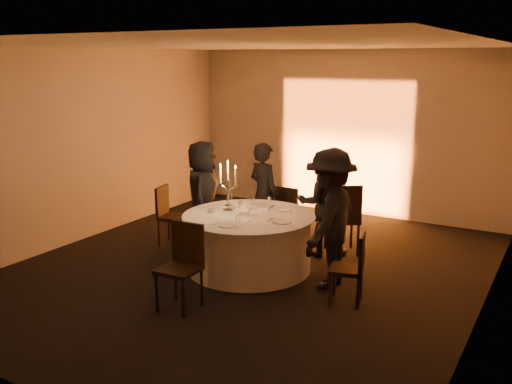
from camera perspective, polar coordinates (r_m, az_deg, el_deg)
The scene contains 32 objects.
floor at distance 7.94m, azimuth -0.72°, elevation -7.69°, with size 7.00×7.00×0.00m, color black.
ceiling at distance 7.42m, azimuth -0.79°, elevation 14.51°, with size 7.00×7.00×0.00m, color silver.
wall_back at distance 10.67m, azimuth 8.86°, elevation 5.88°, with size 7.00×7.00×0.00m, color beige.
wall_front at distance 4.93m, azimuth -21.87°, elevation -3.44°, with size 7.00×7.00×0.00m, color beige.
wall_left at distance 9.40m, azimuth -16.78°, elevation 4.50°, with size 7.00×7.00×0.00m, color beige.
wall_right at distance 6.58m, azimuth 22.41°, elevation 0.52°, with size 7.00×7.00×0.00m, color beige.
uplighter_fixture at distance 10.67m, azimuth 8.01°, elevation -2.03°, with size 0.25×0.12×0.10m, color black.
banquet_table at distance 7.81m, azimuth -0.73°, elevation -5.05°, with size 1.80×1.80×0.77m.
chair_left at distance 8.92m, azimuth -8.72°, elevation -2.00°, with size 0.48×0.48×0.92m.
chair_back_left at distance 8.98m, azimuth 3.38°, elevation -1.86°, with size 0.41×0.41×0.89m.
chair_back_right at distance 8.40m, azimuth 8.75°, elevation -2.29°, with size 0.65×0.65×1.07m.
chair_right at distance 6.81m, azimuth 9.64°, elevation -7.17°, with size 0.46×0.46×0.86m.
chair_front at distance 6.67m, azimuth -7.34°, elevation -6.83°, with size 0.45×0.45×0.99m.
guest_left at distance 8.71m, azimuth -5.34°, elevation -0.23°, with size 0.80×0.52×1.63m, color black.
guest_back_left at distance 8.80m, azimuth 0.79°, elevation -0.17°, with size 0.58×0.38×1.59m, color black.
guest_back_right at distance 8.33m, azimuth 6.75°, elevation -1.11°, with size 0.76×0.59×1.57m, color black.
guest_right at distance 7.15m, azimuth 7.41°, elevation -2.69°, with size 1.15×0.66×1.77m, color black.
plate_left at distance 8.13m, azimuth -3.01°, elevation -1.36°, with size 0.36×0.25×0.08m.
plate_back_left at distance 8.20m, azimuth 0.60°, elevation -1.30°, with size 0.36×0.27×0.01m.
plate_back_right at distance 7.97m, azimuth 2.59°, elevation -1.74°, with size 0.36×0.26×0.01m.
plate_right at distance 7.38m, azimuth 2.59°, elevation -2.98°, with size 0.36×0.25×0.01m.
plate_front at distance 7.22m, azimuth -2.85°, elevation -3.35°, with size 0.36×0.25×0.01m.
coffee_cup at distance 7.84m, azimuth -4.53°, elevation -1.86°, with size 0.11×0.11×0.07m.
candelabra at distance 7.84m, azimuth -2.81°, elevation -0.16°, with size 0.30×0.14×0.72m.
wine_glass_a at distance 8.06m, azimuth -2.44°, elevation -0.62°, with size 0.07×0.07×0.19m.
wine_glass_b at distance 7.90m, azimuth 1.40°, elevation -0.89°, with size 0.07×0.07×0.19m.
wine_glass_c at distance 7.34m, azimuth -0.67°, elevation -1.98°, with size 0.07×0.07×0.19m.
wine_glass_d at distance 8.02m, azimuth -0.41°, elevation -0.66°, with size 0.07×0.07×0.19m.
wine_glass_e at distance 7.70m, azimuth -1.61°, elevation -1.27°, with size 0.07×0.07×0.19m.
wine_glass_f at distance 7.88m, azimuth -2.86°, elevation -0.94°, with size 0.07×0.07×0.19m.
tumbler_a at distance 7.97m, azimuth -0.05°, elevation -1.45°, with size 0.07×0.07×0.09m, color silver.
tumbler_b at distance 7.37m, azimuth -1.80°, elevation -2.68°, with size 0.07×0.07×0.09m, color silver.
Camera 1 is at (3.76, -6.39, 2.83)m, focal length 40.00 mm.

